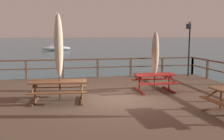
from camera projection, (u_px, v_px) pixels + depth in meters
The scene contains 9 objects.
ground_plane at pixel (116, 117), 10.28m from camera, with size 600.00×600.00×0.00m, color #2D5B6B.
wooden_deck at pixel (116, 108), 10.23m from camera, with size 12.20×10.53×0.77m, color brown.
railing_waterside_far at pixel (98, 64), 15.05m from camera, with size 12.00×0.10×1.09m.
picnic_table_mid_centre at pixel (155, 79), 11.34m from camera, with size 1.73×1.41×0.78m.
picnic_table_front_right at pixel (58, 86), 9.61m from camera, with size 2.19×1.58×0.78m.
patio_umbrella_tall_back_right at pixel (155, 54), 11.27m from camera, with size 0.32×0.32×2.59m.
patio_umbrella_short_mid at pixel (59, 46), 9.47m from camera, with size 0.32×0.32×3.23m.
lamp_post_hooked at pixel (189, 41), 15.19m from camera, with size 0.47×0.59×3.20m.
sailboat_distant at pixel (56, 48), 53.61m from camera, with size 6.06×1.90×7.72m.
Camera 1 is at (-2.06, -9.73, 3.22)m, focal length 41.83 mm.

